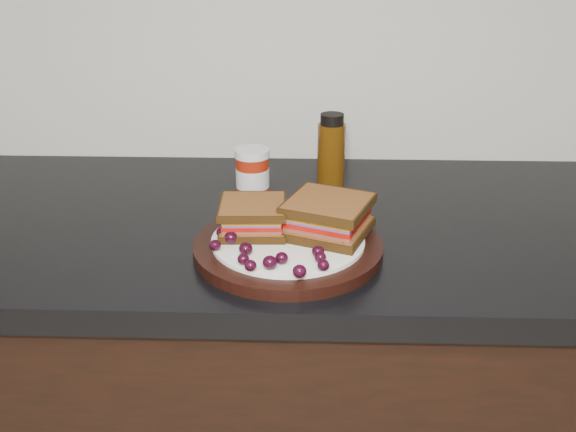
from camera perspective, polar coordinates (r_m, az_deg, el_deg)
name	(u,v)px	position (r m, az deg, el deg)	size (l,w,h in m)	color
countertop	(261,227)	(1.09, -2.39, -0.96)	(3.98, 0.60, 0.04)	black
plate	(288,247)	(0.95, 0.00, -2.81)	(0.28, 0.28, 0.02)	black
sandwich_left	(253,217)	(0.96, -3.15, -0.07)	(0.10, 0.10, 0.04)	brown
sandwich_right	(328,217)	(0.95, 3.57, -0.05)	(0.12, 0.12, 0.05)	brown
grape_0	(215,245)	(0.91, -6.51, -2.60)	(0.02, 0.02, 0.02)	black
grape_1	(246,249)	(0.90, -3.78, -2.93)	(0.02, 0.02, 0.02)	black
grape_2	(243,259)	(0.87, -3.99, -3.85)	(0.02, 0.02, 0.02)	black
grape_3	(250,265)	(0.85, -3.36, -4.41)	(0.02, 0.02, 0.02)	black
grape_4	(270,262)	(0.86, -1.63, -4.14)	(0.02, 0.02, 0.02)	black
grape_5	(282,258)	(0.87, -0.56, -3.75)	(0.02, 0.02, 0.02)	black
grape_6	(299,271)	(0.84, 1.03, -4.93)	(0.02, 0.02, 0.02)	black
grape_7	(323,265)	(0.86, 3.16, -4.38)	(0.02, 0.02, 0.02)	black
grape_8	(320,257)	(0.87, 2.89, -3.70)	(0.02, 0.02, 0.02)	black
grape_9	(318,251)	(0.89, 2.69, -3.16)	(0.02, 0.02, 0.02)	black
grape_10	(344,246)	(0.91, 5.02, -2.64)	(0.02, 0.02, 0.02)	black
grape_11	(342,242)	(0.92, 4.81, -2.34)	(0.02, 0.02, 0.02)	black
grape_12	(347,236)	(0.93, 5.27, -1.80)	(0.02, 0.02, 0.02)	black
grape_13	(342,222)	(0.98, 4.83, -0.50)	(0.02, 0.02, 0.02)	black
grape_14	(331,220)	(0.99, 3.89, -0.32)	(0.02, 0.02, 0.01)	black
grape_15	(273,222)	(0.98, -1.30, -0.55)	(0.02, 0.02, 0.02)	black
grape_16	(243,220)	(0.99, -4.01, -0.36)	(0.02, 0.02, 0.01)	black
grape_17	(250,224)	(0.97, -3.40, -0.69)	(0.02, 0.02, 0.02)	black
grape_18	(223,232)	(0.95, -5.80, -1.44)	(0.02, 0.02, 0.02)	black
grape_19	(231,237)	(0.93, -5.10, -1.92)	(0.02, 0.02, 0.02)	black
grape_20	(264,229)	(0.95, -2.17, -1.13)	(0.02, 0.02, 0.02)	black
grape_21	(252,226)	(0.97, -3.21, -0.92)	(0.02, 0.02, 0.01)	black
grape_22	(241,230)	(0.95, -4.23, -1.27)	(0.02, 0.02, 0.02)	black
condiment_jar	(253,174)	(1.14, -3.17, 3.78)	(0.06, 0.06, 0.09)	maroon
oil_bottle	(331,152)	(1.18, 3.86, 5.73)	(0.05, 0.05, 0.14)	#442606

